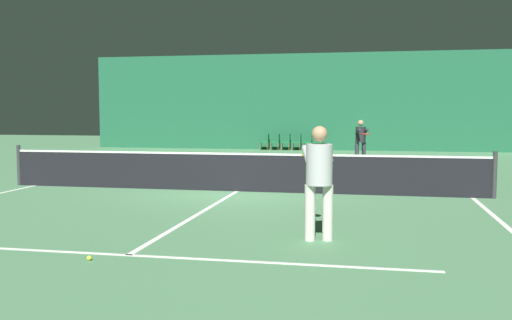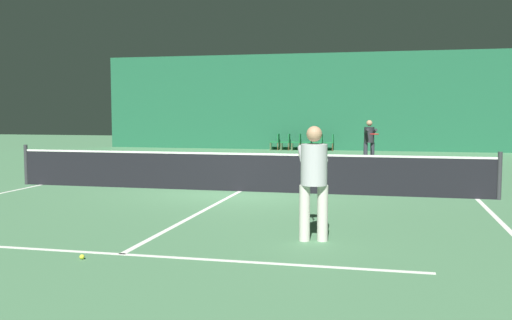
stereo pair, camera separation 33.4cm
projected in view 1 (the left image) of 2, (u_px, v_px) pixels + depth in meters
The scene contains 18 objects.
ground_plane at pixel (237, 191), 14.00m from camera, with size 60.00×60.00×0.00m, color #4C7F56.
backdrop_curtain at pixel (308, 102), 29.15m from camera, with size 23.00×0.12×4.93m.
court_line_baseline_far at pixel (298, 155), 25.62m from camera, with size 11.00×0.10×0.00m.
court_line_service_far at pixel (278, 167), 20.25m from camera, with size 8.25×0.10×0.00m.
court_line_service_near at pixel (128, 255), 7.75m from camera, with size 8.25×0.10×0.00m.
court_line_sideline_left at pixel (35, 186), 15.08m from camera, with size 0.10×23.80×0.00m.
court_line_sideline_right at pixel (473, 198), 12.91m from camera, with size 0.10×23.80×0.00m.
court_line_centre at pixel (237, 191), 14.00m from camera, with size 0.10×12.80×0.00m.
tennis_net at pixel (237, 171), 13.96m from camera, with size 12.00×0.10×1.07m.
player_near at pixel (319, 174), 8.60m from camera, with size 0.66×1.43×1.74m.
player_far at pixel (361, 138), 21.46m from camera, with size 0.63×1.38×1.64m.
courtside_chair_0 at pixel (266, 141), 29.19m from camera, with size 0.44×0.44×0.84m.
courtside_chair_1 at pixel (276, 141), 29.08m from camera, with size 0.44×0.44×0.84m.
courtside_chair_2 at pixel (287, 141), 28.97m from camera, with size 0.44×0.44×0.84m.
courtside_chair_3 at pixel (298, 141), 28.86m from camera, with size 0.44×0.44×0.84m.
courtside_chair_4 at pixel (309, 141), 28.75m from camera, with size 0.44×0.44×0.84m.
courtside_chair_5 at pixel (320, 141), 28.64m from camera, with size 0.44×0.44×0.84m.
tennis_ball at pixel (89, 258), 7.47m from camera, with size 0.07×0.07×0.07m.
Camera 1 is at (3.21, -13.52, 1.94)m, focal length 40.00 mm.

